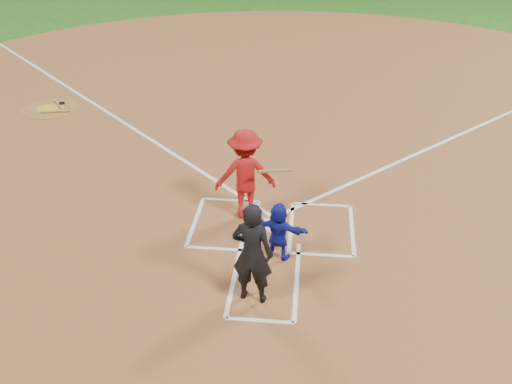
# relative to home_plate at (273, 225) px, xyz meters

# --- Properties ---
(ground) EXTENTS (120.00, 120.00, 0.00)m
(ground) POSITION_rel_home_plate_xyz_m (0.00, 0.00, -0.02)
(ground) COLOR #1E5515
(ground) RESTS_ON ground
(home_plate_dirt) EXTENTS (28.00, 28.00, 0.01)m
(home_plate_dirt) POSITION_rel_home_plate_xyz_m (0.00, 6.00, -0.01)
(home_plate_dirt) COLOR brown
(home_plate_dirt) RESTS_ON ground
(home_plate) EXTENTS (0.60, 0.60, 0.02)m
(home_plate) POSITION_rel_home_plate_xyz_m (0.00, 0.00, 0.00)
(home_plate) COLOR white
(home_plate) RESTS_ON home_plate_dirt
(on_deck_circle) EXTENTS (1.70, 1.70, 0.01)m
(on_deck_circle) POSITION_rel_home_plate_xyz_m (-7.13, 5.74, -0.00)
(on_deck_circle) COLOR brown
(on_deck_circle) RESTS_ON home_plate_dirt
(on_deck_logo) EXTENTS (0.80, 0.80, 0.00)m
(on_deck_logo) POSITION_rel_home_plate_xyz_m (-7.13, 5.74, 0.00)
(on_deck_logo) COLOR gold
(on_deck_logo) RESTS_ON on_deck_circle
(on_deck_bat_a) EXTENTS (0.54, 0.72, 0.06)m
(on_deck_bat_a) POSITION_rel_home_plate_xyz_m (-6.98, 5.99, 0.03)
(on_deck_bat_a) COLOR olive
(on_deck_bat_a) RESTS_ON on_deck_circle
(on_deck_bat_c) EXTENTS (0.83, 0.26, 0.06)m
(on_deck_bat_c) POSITION_rel_home_plate_xyz_m (-6.83, 5.44, 0.03)
(on_deck_bat_c) COLOR olive
(on_deck_bat_c) RESTS_ON on_deck_circle
(bat_weight_donut) EXTENTS (0.19, 0.19, 0.05)m
(bat_weight_donut) POSITION_rel_home_plate_xyz_m (-6.93, 6.14, 0.03)
(bat_weight_donut) COLOR black
(bat_weight_donut) RESTS_ON on_deck_circle
(catcher) EXTENTS (1.10, 0.59, 1.13)m
(catcher) POSITION_rel_home_plate_xyz_m (0.18, -1.06, 0.56)
(catcher) COLOR #121C96
(catcher) RESTS_ON home_plate_dirt
(umpire) EXTENTS (0.73, 0.54, 1.83)m
(umpire) POSITION_rel_home_plate_xyz_m (-0.17, -2.25, 0.90)
(umpire) COLOR black
(umpire) RESTS_ON home_plate_dirt
(chalk_markings) EXTENTS (28.35, 17.32, 0.01)m
(chalk_markings) POSITION_rel_home_plate_xyz_m (0.00, 5.29, -0.01)
(chalk_markings) COLOR white
(chalk_markings) RESTS_ON home_plate_dirt
(batter_at_plate) EXTENTS (1.60, 0.93, 1.90)m
(batter_at_plate) POSITION_rel_home_plate_xyz_m (-0.59, 0.36, 0.94)
(batter_at_plate) COLOR #A91213
(batter_at_plate) RESTS_ON home_plate_dirt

